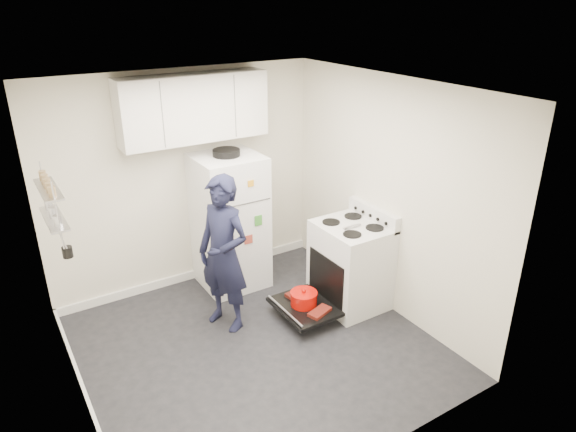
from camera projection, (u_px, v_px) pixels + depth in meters
room at (248, 236)px, 4.59m from camera, size 3.21×3.21×2.51m
electric_range at (350, 266)px, 5.61m from camera, size 0.66×0.76×1.10m
open_oven_door at (304, 303)px, 5.44m from camera, size 0.55×0.70×0.22m
refrigerator at (230, 221)px, 5.90m from camera, size 0.72×0.74×1.65m
upper_cabinets at (194, 108)px, 5.39m from camera, size 1.60×0.33×0.70m
wall_shelf_rack at (52, 204)px, 4.04m from camera, size 0.14×0.60×0.61m
person at (224, 254)px, 5.10m from camera, size 0.60×0.70×1.64m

